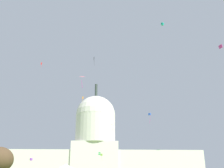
% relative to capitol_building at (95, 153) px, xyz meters
% --- Properties ---
extents(capitol_building, '(136.34, 26.82, 67.80)m').
position_rel_capitol_building_xyz_m(capitol_building, '(0.00, 0.00, 0.00)').
color(capitol_building, beige).
rests_on(capitol_building, ground_plane).
extents(kite_green_low, '(1.15, 1.15, 1.27)m').
position_rel_capitol_building_xyz_m(kite_green_low, '(3.09, -38.01, -3.76)').
color(kite_green_low, green).
extents(kite_violet_low, '(1.12, 1.12, 0.83)m').
position_rel_capitol_building_xyz_m(kite_violet_low, '(-22.49, -74.56, -9.52)').
color(kite_violet_low, purple).
extents(kite_turquoise_high, '(1.01, 1.01, 0.79)m').
position_rel_capitol_building_xyz_m(kite_turquoise_high, '(23.33, -104.17, 31.78)').
color(kite_turquoise_high, teal).
extents(kite_magenta_mid, '(0.52, 1.15, 0.77)m').
position_rel_capitol_building_xyz_m(kite_magenta_mid, '(28.28, -130.82, 9.29)').
color(kite_magenta_mid, '#D1339E').
extents(kite_pink_mid, '(1.18, 0.88, 2.58)m').
position_rel_capitol_building_xyz_m(kite_pink_mid, '(-1.05, -123.11, 4.48)').
color(kite_pink_mid, pink).
extents(kite_lime_low, '(0.79, 0.81, 2.49)m').
position_rel_capitol_building_xyz_m(kite_lime_low, '(3.86, -79.02, -8.17)').
color(kite_lime_low, '#8CD133').
extents(kite_blue_mid, '(1.20, 1.21, 4.20)m').
position_rel_capitol_building_xyz_m(kite_blue_mid, '(23.41, -73.22, 8.60)').
color(kite_blue_mid, blue).
extents(kite_cyan_mid, '(1.21, 1.42, 4.16)m').
position_rel_capitol_building_xyz_m(kite_cyan_mid, '(8.80, -53.50, 7.38)').
color(kite_cyan_mid, '#33BCDB').
extents(kite_gold_mid, '(0.87, 1.39, 4.01)m').
position_rel_capitol_building_xyz_m(kite_gold_mid, '(9.00, -38.22, 10.61)').
color(kite_gold_mid, gold).
extents(kite_red_high, '(0.78, 0.34, 3.17)m').
position_rel_capitol_building_xyz_m(kite_red_high, '(-27.00, -54.76, 38.51)').
color(kite_red_high, red).
extents(kite_orange_high, '(0.60, 0.95, 2.90)m').
position_rel_capitol_building_xyz_m(kite_orange_high, '(-6.13, -44.29, 24.11)').
color(kite_orange_high, orange).
extents(kite_green_low_b, '(1.80, 1.29, 0.16)m').
position_rel_capitol_building_xyz_m(kite_green_low_b, '(27.52, -67.29, -5.37)').
color(kite_green_low_b, green).
extents(kite_black_high_b, '(0.41, 1.12, 4.34)m').
position_rel_capitol_building_xyz_m(kite_black_high_b, '(-0.17, -65.81, 36.69)').
color(kite_black_high_b, black).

